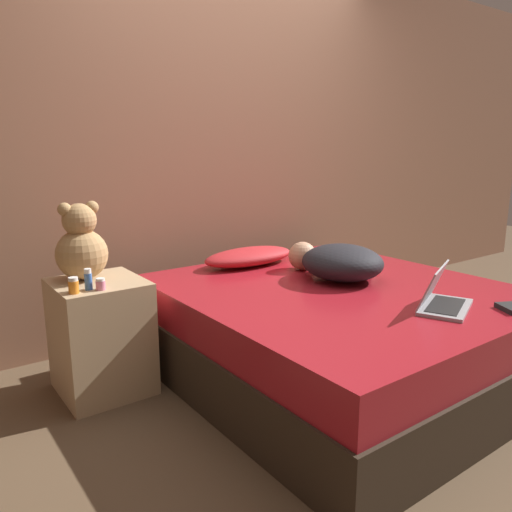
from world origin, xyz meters
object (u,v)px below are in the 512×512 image
pillow (249,257)px  bottle_orange (73,286)px  person_lying (338,262)px  teddy_bear (81,246)px  laptop (441,298)px  bottle_blue (88,280)px  bottle_pink (101,284)px

pillow → bottle_orange: 1.19m
person_lying → teddy_bear: size_ratio=1.64×
pillow → laptop: 1.25m
pillow → laptop: size_ratio=1.61×
bottle_blue → bottle_orange: 0.08m
person_lying → bottle_pink: bearing=161.2°
bottle_orange → bottle_pink: (0.12, -0.01, -0.01)m
pillow → bottle_blue: (-1.09, -0.23, 0.07)m
pillow → person_lying: bearing=-68.7°
person_lying → teddy_bear: (-1.26, 0.54, 0.15)m
person_lying → bottle_pink: size_ratio=11.56×
teddy_bear → bottle_blue: size_ratio=3.88×
teddy_bear → bottle_pink: 0.28m
person_lying → laptop: size_ratio=1.64×
person_lying → bottle_pink: (-1.26, 0.30, 0.01)m
laptop → bottle_orange: bearing=120.8°
teddy_bear → bottle_blue: (-0.04, -0.21, -0.12)m
person_lying → pillow: bearing=106.0°
bottle_blue → bottle_orange: bearing=-165.4°
bottle_orange → pillow: bearing=11.9°
pillow → bottle_blue: bottle_blue is taller
teddy_bear → bottle_pink: size_ratio=7.06×
bottle_blue → person_lying: bearing=-14.5°
bottle_orange → bottle_pink: size_ratio=1.36×
pillow → bottle_pink: bearing=-166.0°
teddy_bear → bottle_orange: (-0.12, -0.23, -0.13)m
bottle_pink → person_lying: bearing=-13.5°
bottle_orange → bottle_pink: 0.12m
laptop → teddy_bear: teddy_bear is taller
bottle_blue → bottle_pink: size_ratio=1.82×
laptop → teddy_bear: size_ratio=1.00×
teddy_bear → bottle_pink: (0.00, -0.24, -0.14)m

